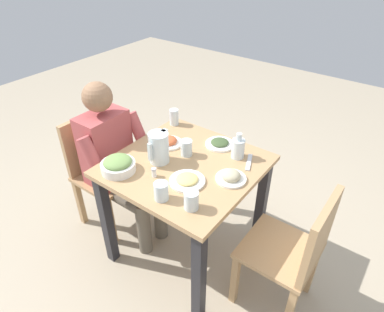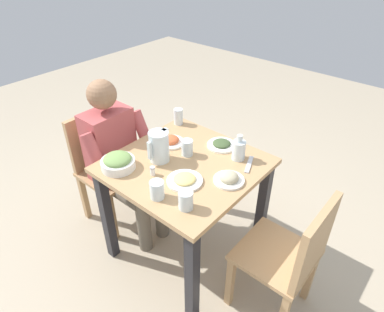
{
  "view_description": "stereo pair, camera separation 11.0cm",
  "coord_description": "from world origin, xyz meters",
  "px_view_note": "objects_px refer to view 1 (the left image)",
  "views": [
    {
      "loc": [
        1.28,
        1.0,
        1.92
      ],
      "look_at": [
        -0.05,
        0.01,
        0.79
      ],
      "focal_mm": 31.53,
      "sensor_mm": 36.0,
      "label": 1
    },
    {
      "loc": [
        1.21,
        1.09,
        1.92
      ],
      "look_at": [
        -0.05,
        0.01,
        0.79
      ],
      "focal_mm": 31.53,
      "sensor_mm": 36.0,
      "label": 2
    }
  ],
  "objects_px": {
    "plate_dolmas": "(220,143)",
    "oil_carafe": "(238,149)",
    "chair_near": "(99,166)",
    "salt_shaker": "(154,172)",
    "water_glass_far_left": "(161,191)",
    "plate_rice_curry": "(169,142)",
    "dining_table": "(186,182)",
    "water_glass_near_right": "(191,200)",
    "diner_near": "(116,159)",
    "plate_beans": "(231,177)",
    "water_glass_far_right": "(174,117)",
    "chair_far": "(295,250)",
    "plate_fries": "(187,180)",
    "water_glass_near_left": "(186,148)",
    "water_pitcher": "(159,148)",
    "salad_bowl": "(118,165)"
  },
  "relations": [
    {
      "from": "dining_table",
      "to": "plate_dolmas",
      "type": "height_order",
      "value": "plate_dolmas"
    },
    {
      "from": "diner_near",
      "to": "water_glass_near_left",
      "type": "height_order",
      "value": "diner_near"
    },
    {
      "from": "chair_far",
      "to": "plate_rice_curry",
      "type": "xyz_separation_m",
      "value": [
        -0.09,
        -0.95,
        0.3
      ]
    },
    {
      "from": "dining_table",
      "to": "water_glass_near_right",
      "type": "bearing_deg",
      "value": 41.91
    },
    {
      "from": "chair_far",
      "to": "salad_bowl",
      "type": "relative_size",
      "value": 4.3
    },
    {
      "from": "chair_far",
      "to": "salt_shaker",
      "type": "distance_m",
      "value": 0.88
    },
    {
      "from": "water_glass_far_right",
      "to": "salt_shaker",
      "type": "height_order",
      "value": "water_glass_far_right"
    },
    {
      "from": "dining_table",
      "to": "water_glass_far_right",
      "type": "distance_m",
      "value": 0.53
    },
    {
      "from": "water_glass_far_left",
      "to": "plate_beans",
      "type": "bearing_deg",
      "value": 149.45
    },
    {
      "from": "chair_far",
      "to": "water_pitcher",
      "type": "xyz_separation_m",
      "value": [
        0.09,
        -0.87,
        0.37
      ]
    },
    {
      "from": "salad_bowl",
      "to": "plate_beans",
      "type": "xyz_separation_m",
      "value": [
        -0.31,
        0.56,
        -0.02
      ]
    },
    {
      "from": "water_pitcher",
      "to": "water_glass_far_left",
      "type": "distance_m",
      "value": 0.34
    },
    {
      "from": "oil_carafe",
      "to": "salt_shaker",
      "type": "bearing_deg",
      "value": -31.96
    },
    {
      "from": "dining_table",
      "to": "water_glass_far_right",
      "type": "height_order",
      "value": "water_glass_far_right"
    },
    {
      "from": "plate_fries",
      "to": "plate_rice_curry",
      "type": "distance_m",
      "value": 0.41
    },
    {
      "from": "water_glass_near_right",
      "to": "water_glass_far_right",
      "type": "xyz_separation_m",
      "value": [
        -0.62,
        -0.61,
        0.01
      ]
    },
    {
      "from": "plate_beans",
      "to": "salt_shaker",
      "type": "bearing_deg",
      "value": -57.53
    },
    {
      "from": "chair_far",
      "to": "plate_dolmas",
      "type": "xyz_separation_m",
      "value": [
        -0.27,
        -0.67,
        0.29
      ]
    },
    {
      "from": "water_pitcher",
      "to": "oil_carafe",
      "type": "height_order",
      "value": "water_pitcher"
    },
    {
      "from": "chair_far",
      "to": "plate_fries",
      "type": "xyz_separation_m",
      "value": [
        0.16,
        -0.61,
        0.29
      ]
    },
    {
      "from": "plate_rice_curry",
      "to": "oil_carafe",
      "type": "height_order",
      "value": "oil_carafe"
    },
    {
      "from": "plate_fries",
      "to": "chair_far",
      "type": "bearing_deg",
      "value": 104.25
    },
    {
      "from": "water_glass_far_left",
      "to": "plate_rice_curry",
      "type": "bearing_deg",
      "value": -144.17
    },
    {
      "from": "plate_dolmas",
      "to": "oil_carafe",
      "type": "distance_m",
      "value": 0.17
    },
    {
      "from": "diner_near",
      "to": "water_glass_near_right",
      "type": "height_order",
      "value": "diner_near"
    },
    {
      "from": "chair_near",
      "to": "water_glass_near_left",
      "type": "xyz_separation_m",
      "value": [
        -0.17,
        0.67,
        0.33
      ]
    },
    {
      "from": "diner_near",
      "to": "plate_beans",
      "type": "relative_size",
      "value": 6.63
    },
    {
      "from": "water_glass_near_left",
      "to": "water_pitcher",
      "type": "bearing_deg",
      "value": -30.45
    },
    {
      "from": "plate_beans",
      "to": "water_glass_near_left",
      "type": "distance_m",
      "value": 0.35
    },
    {
      "from": "plate_rice_curry",
      "to": "plate_beans",
      "type": "relative_size",
      "value": 1.01
    },
    {
      "from": "dining_table",
      "to": "plate_dolmas",
      "type": "bearing_deg",
      "value": 169.95
    },
    {
      "from": "water_glass_near_right",
      "to": "water_glass_far_left",
      "type": "distance_m",
      "value": 0.17
    },
    {
      "from": "chair_near",
      "to": "salt_shaker",
      "type": "bearing_deg",
      "value": 80.45
    },
    {
      "from": "dining_table",
      "to": "chair_far",
      "type": "xyz_separation_m",
      "value": [
        -0.02,
        0.73,
        -0.14
      ]
    },
    {
      "from": "water_glass_near_right",
      "to": "dining_table",
      "type": "bearing_deg",
      "value": -138.09
    },
    {
      "from": "dining_table",
      "to": "salt_shaker",
      "type": "xyz_separation_m",
      "value": [
        0.2,
        -0.07,
        0.17
      ]
    },
    {
      "from": "plate_beans",
      "to": "plate_fries",
      "type": "bearing_deg",
      "value": -48.45
    },
    {
      "from": "diner_near",
      "to": "salt_shaker",
      "type": "xyz_separation_m",
      "value": [
        0.11,
        0.46,
        0.16
      ]
    },
    {
      "from": "water_glass_near_right",
      "to": "plate_dolmas",
      "type": "bearing_deg",
      "value": -160.71
    },
    {
      "from": "water_glass_near_right",
      "to": "salt_shaker",
      "type": "xyz_separation_m",
      "value": [
        -0.08,
        -0.32,
        -0.02
      ]
    },
    {
      "from": "diner_near",
      "to": "plate_dolmas",
      "type": "height_order",
      "value": "diner_near"
    },
    {
      "from": "chair_far",
      "to": "water_pitcher",
      "type": "height_order",
      "value": "water_pitcher"
    },
    {
      "from": "water_glass_far_right",
      "to": "plate_rice_curry",
      "type": "bearing_deg",
      "value": 31.34
    },
    {
      "from": "diner_near",
      "to": "plate_dolmas",
      "type": "distance_m",
      "value": 0.71
    },
    {
      "from": "plate_beans",
      "to": "diner_near",
      "type": "bearing_deg",
      "value": -81.65
    },
    {
      "from": "plate_fries",
      "to": "water_glass_far_right",
      "type": "bearing_deg",
      "value": -134.8
    },
    {
      "from": "oil_carafe",
      "to": "salt_shaker",
      "type": "distance_m",
      "value": 0.53
    },
    {
      "from": "dining_table",
      "to": "water_glass_far_right",
      "type": "xyz_separation_m",
      "value": [
        -0.33,
        -0.36,
        0.2
      ]
    },
    {
      "from": "chair_near",
      "to": "chair_far",
      "type": "bearing_deg",
      "value": 94.49
    },
    {
      "from": "plate_fries",
      "to": "water_glass_far_right",
      "type": "relative_size",
      "value": 1.75
    }
  ]
}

